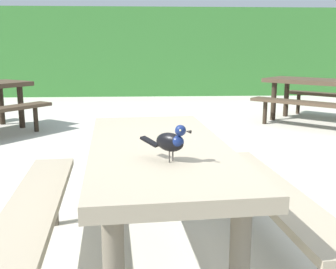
# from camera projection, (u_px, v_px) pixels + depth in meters

# --- Properties ---
(ground_plane) EXTENTS (60.00, 60.00, 0.00)m
(ground_plane) POSITION_uv_depth(u_px,v_px,m) (209.00, 251.00, 2.60)
(ground_plane) COLOR beige
(hedge_wall) EXTENTS (28.00, 1.91, 2.28)m
(hedge_wall) POSITION_uv_depth(u_px,v_px,m) (158.00, 52.00, 11.45)
(hedge_wall) COLOR #387A33
(hedge_wall) RESTS_ON ground
(picnic_table_foreground) EXTENTS (1.81, 1.86, 0.74)m
(picnic_table_foreground) POSITION_uv_depth(u_px,v_px,m) (158.00, 174.00, 2.34)
(picnic_table_foreground) COLOR gray
(picnic_table_foreground) RESTS_ON ground
(bird_grackle) EXTENTS (0.24, 0.20, 0.18)m
(bird_grackle) POSITION_uv_depth(u_px,v_px,m) (172.00, 141.00, 1.91)
(bird_grackle) COLOR black
(bird_grackle) RESTS_ON picnic_table_foreground
(picnic_table_mid_right) EXTENTS (2.40, 2.40, 0.74)m
(picnic_table_mid_right) POSITION_uv_depth(u_px,v_px,m) (320.00, 90.00, 6.91)
(picnic_table_mid_right) COLOR #473828
(picnic_table_mid_right) RESTS_ON ground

